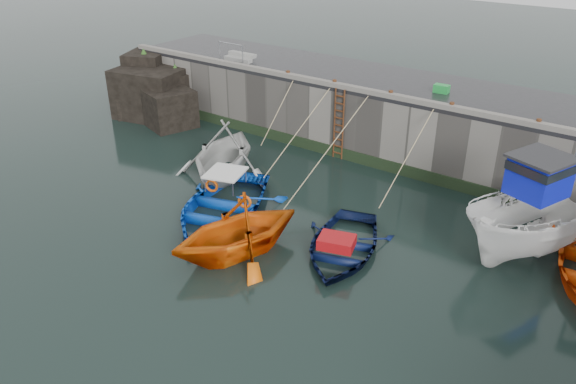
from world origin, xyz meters
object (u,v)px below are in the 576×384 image
Objects in this scene: fish_crate at (442,89)px; bollard_d at (452,106)px; boat_near_blue at (222,214)px; boat_near_blacktrim at (238,253)px; bollard_a at (288,74)px; boat_far_white at (539,221)px; bollard_e at (538,123)px; boat_near_navy at (342,251)px; bollard_c at (391,94)px; boat_near_white at (224,175)px; ladder at (339,125)px; bollard_b at (334,83)px.

fish_crate reaches higher than bollard_d.
boat_near_blue is 1.26× the size of boat_near_blacktrim.
bollard_a is at bearing -166.85° from fish_crate.
bollard_a is at bearing -172.75° from boat_far_white.
bollard_e is at bearing 0.00° from bollard_a.
boat_near_blue is at bearing -72.56° from bollard_a.
boat_near_navy is at bearing -43.40° from bollard_a.
bollard_c is 2.60m from bollard_d.
boat_near_navy is at bearing -39.11° from boat_near_white.
fish_crate is (3.63, 2.17, 1.74)m from ladder.
boat_near_navy is at bearing -121.84° from boat_far_white.
boat_far_white is at bearing -33.51° from bollard_d.
bollard_d is (-4.41, 2.92, 2.23)m from boat_far_white.
bollard_b is (0.22, 7.26, 3.30)m from boat_near_blue.
boat_near_blue is 0.81× the size of boat_far_white.
bollard_c is 1.00× the size of bollard_e.
boat_far_white reaches higher than boat_near_navy.
boat_near_navy is (4.89, 0.48, 0.00)m from boat_near_blue.
ladder is at bearing -177.60° from bollard_e.
boat_near_white is at bearing 112.79° from boat_near_blue.
bollard_e is at bearing 43.36° from boat_near_navy.
bollard_c reaches higher than boat_near_blue.
boat_near_white is (-2.92, -4.34, -1.59)m from ladder.
boat_near_blacktrim is 10.50m from bollard_a.
boat_near_blue is 20.34× the size of bollard_a.
bollard_b is 8.50m from bollard_e.
bollard_b is 1.00× the size of bollard_d.
boat_far_white is 25.08× the size of bollard_c.
ladder is at bearing -151.44° from fish_crate.
boat_near_blue is at bearing -111.92° from bollard_c.
boat_near_blacktrim is 9.70m from bollard_b.
boat_near_blue is 10.61m from fish_crate.
boat_far_white reaches higher than bollard_b.
boat_near_blue is 2.75m from boat_near_blacktrim.
boat_near_white is at bearing -137.59° from bollard_c.
fish_crate is at bearing 122.69° from bollard_d.
boat_near_navy is 10.40m from bollard_a.
boat_near_white is at bearing -148.80° from bollard_d.
fish_crate is 2.21× the size of bollard_d.
bollard_b reaches higher than boat_near_navy.
fish_crate is 2.21× the size of bollard_b.
bollard_c reaches higher than boat_near_navy.
bollard_b is at bearing 121.25° from boat_near_blacktrim.
boat_near_blacktrim is 16.20× the size of bollard_b.
fish_crate is at bearing 157.29° from bollard_e.
boat_far_white reaches higher than bollard_d.
bollard_b is 1.00× the size of bollard_c.
bollard_c is at bearing -130.20° from fish_crate.
boat_near_navy is (7.09, -2.10, 0.00)m from boat_near_white.
bollard_c is at bearing 0.00° from bollard_a.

